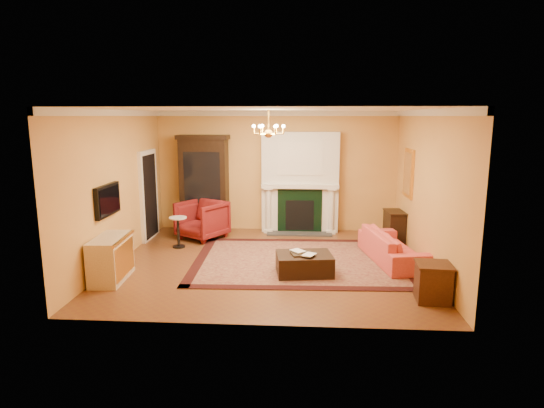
# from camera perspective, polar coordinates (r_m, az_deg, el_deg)

# --- Properties ---
(floor) EXTENTS (6.00, 5.50, 0.02)m
(floor) POSITION_cam_1_polar(r_m,az_deg,el_deg) (9.14, -0.41, -7.45)
(floor) COLOR brown
(floor) RESTS_ON ground
(ceiling) EXTENTS (6.00, 5.50, 0.02)m
(ceiling) POSITION_cam_1_polar(r_m,az_deg,el_deg) (8.67, -0.44, 11.85)
(ceiling) COLOR white
(ceiling) RESTS_ON wall_back
(wall_back) EXTENTS (6.00, 0.02, 3.00)m
(wall_back) POSITION_cam_1_polar(r_m,az_deg,el_deg) (11.51, 0.56, 4.11)
(wall_back) COLOR #DEA34F
(wall_back) RESTS_ON floor
(wall_front) EXTENTS (6.00, 0.02, 3.00)m
(wall_front) POSITION_cam_1_polar(r_m,az_deg,el_deg) (6.08, -2.30, -2.14)
(wall_front) COLOR #DEA34F
(wall_front) RESTS_ON floor
(wall_left) EXTENTS (0.02, 5.50, 3.00)m
(wall_left) POSITION_cam_1_polar(r_m,az_deg,el_deg) (9.48, -18.90, 2.03)
(wall_left) COLOR #DEA34F
(wall_left) RESTS_ON floor
(wall_right) EXTENTS (0.02, 5.50, 3.00)m
(wall_right) POSITION_cam_1_polar(r_m,az_deg,el_deg) (9.07, 18.90, 1.65)
(wall_right) COLOR #DEA34F
(wall_right) RESTS_ON floor
(fireplace) EXTENTS (1.90, 0.70, 2.50)m
(fireplace) POSITION_cam_1_polar(r_m,az_deg,el_deg) (11.34, 3.54, 2.43)
(fireplace) COLOR silver
(fireplace) RESTS_ON wall_back
(crown_molding) EXTENTS (6.00, 5.50, 0.12)m
(crown_molding) POSITION_cam_1_polar(r_m,az_deg,el_deg) (9.62, -0.02, 11.35)
(crown_molding) COLOR silver
(crown_molding) RESTS_ON ceiling
(doorway) EXTENTS (0.08, 1.05, 2.10)m
(doorway) POSITION_cam_1_polar(r_m,az_deg,el_deg) (11.10, -15.17, 1.09)
(doorway) COLOR silver
(doorway) RESTS_ON wall_left
(tv_panel) EXTENTS (0.09, 0.95, 0.58)m
(tv_panel) POSITION_cam_1_polar(r_m,az_deg,el_deg) (8.93, -19.92, 0.47)
(tv_panel) COLOR black
(tv_panel) RESTS_ON wall_left
(gilt_mirror) EXTENTS (0.06, 0.76, 1.05)m
(gilt_mirror) POSITION_cam_1_polar(r_m,az_deg,el_deg) (10.39, 16.74, 3.73)
(gilt_mirror) COLOR gold
(gilt_mirror) RESTS_ON wall_right
(chandelier) EXTENTS (0.63, 0.55, 0.53)m
(chandelier) POSITION_cam_1_polar(r_m,az_deg,el_deg) (8.67, -0.44, 9.20)
(chandelier) COLOR gold
(chandelier) RESTS_ON ceiling
(oriental_rug) EXTENTS (4.34, 3.31, 0.02)m
(oriental_rug) POSITION_cam_1_polar(r_m,az_deg,el_deg) (9.26, 3.53, -7.10)
(oriental_rug) COLOR #480F1A
(oriental_rug) RESTS_ON floor
(china_cabinet) EXTENTS (1.16, 0.54, 2.31)m
(china_cabinet) POSITION_cam_1_polar(r_m,az_deg,el_deg) (11.52, -8.47, 2.28)
(china_cabinet) COLOR black
(china_cabinet) RESTS_ON floor
(wingback_armchair) EXTENTS (1.30, 1.28, 0.99)m
(wingback_armchair) POSITION_cam_1_polar(r_m,az_deg,el_deg) (10.92, -8.78, -1.75)
(wingback_armchair) COLOR maroon
(wingback_armchair) RESTS_ON floor
(pedestal_table) EXTENTS (0.39, 0.39, 0.69)m
(pedestal_table) POSITION_cam_1_polar(r_m,az_deg,el_deg) (10.28, -11.69, -3.20)
(pedestal_table) COLOR black
(pedestal_table) RESTS_ON floor
(commode) EXTENTS (0.56, 1.08, 0.79)m
(commode) POSITION_cam_1_polar(r_m,az_deg,el_deg) (8.60, -19.57, -6.47)
(commode) COLOR beige
(commode) RESTS_ON floor
(coral_sofa) EXTENTS (0.95, 2.15, 0.81)m
(coral_sofa) POSITION_cam_1_polar(r_m,az_deg,el_deg) (9.42, 14.95, -4.61)
(coral_sofa) COLOR #E35148
(coral_sofa) RESTS_ON floor
(end_table) EXTENTS (0.54, 0.54, 0.58)m
(end_table) POSITION_cam_1_polar(r_m,az_deg,el_deg) (7.69, 19.54, -9.34)
(end_table) COLOR #3D1F10
(end_table) RESTS_ON floor
(console_table) EXTENTS (0.42, 0.67, 0.71)m
(console_table) POSITION_cam_1_polar(r_m,az_deg,el_deg) (10.83, 15.09, -2.86)
(console_table) COLOR black
(console_table) RESTS_ON floor
(leather_ottoman) EXTENTS (1.09, 0.86, 0.37)m
(leather_ottoman) POSITION_cam_1_polar(r_m,az_deg,el_deg) (8.46, 4.06, -7.49)
(leather_ottoman) COLOR black
(leather_ottoman) RESTS_ON oriental_rug
(ottoman_tray) EXTENTS (0.46, 0.40, 0.03)m
(ottoman_tray) POSITION_cam_1_polar(r_m,az_deg,el_deg) (8.36, 3.83, -6.26)
(ottoman_tray) COLOR black
(ottoman_tray) RESTS_ON leather_ottoman
(book_a) EXTENTS (0.16, 0.14, 0.26)m
(book_a) POSITION_cam_1_polar(r_m,az_deg,el_deg) (8.35, 2.77, -5.25)
(book_a) COLOR gray
(book_a) RESTS_ON ottoman_tray
(book_b) EXTENTS (0.18, 0.11, 0.26)m
(book_b) POSITION_cam_1_polar(r_m,az_deg,el_deg) (8.25, 4.07, -5.46)
(book_b) COLOR gray
(book_b) RESTS_ON ottoman_tray
(topiary_left) EXTENTS (0.15, 0.15, 0.39)m
(topiary_left) POSITION_cam_1_polar(r_m,az_deg,el_deg) (11.29, -0.15, 3.69)
(topiary_left) COLOR tan
(topiary_left) RESTS_ON fireplace
(topiary_right) EXTENTS (0.18, 0.18, 0.48)m
(topiary_right) POSITION_cam_1_polar(r_m,az_deg,el_deg) (11.27, 6.32, 3.85)
(topiary_right) COLOR tan
(topiary_right) RESTS_ON fireplace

